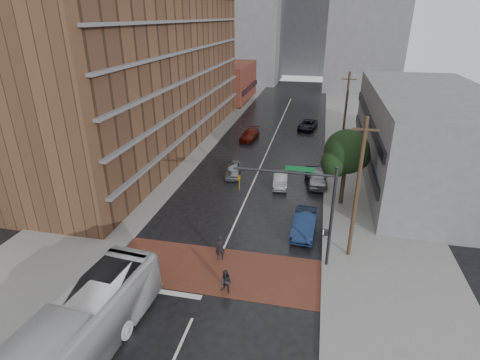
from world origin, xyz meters
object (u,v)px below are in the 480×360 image
Objects in this scene: transit_bus at (70,342)px; car_travel_b at (280,180)px; car_parked_mid at (315,178)px; car_parked_far at (317,177)px; suv_travel at (308,125)px; car_travel_c at (250,135)px; car_travel_a at (233,170)px; pedestrian_a at (220,248)px; pedestrian_b at (226,282)px; car_parked_near at (304,223)px.

transit_bus reaches higher than car_travel_b.
car_parked_mid is 0.89× the size of car_parked_far.
car_parked_far reaches higher than suv_travel.
car_travel_a is at bearing -81.34° from car_travel_c.
transit_bus is 26.52m from car_parked_far.
car_travel_c is (1.30, 37.36, -1.03)m from transit_bus.
transit_bus reaches higher than suv_travel.
car_travel_a is 0.79× the size of suv_travel.
pedestrian_a is 13.35m from car_travel_b.
pedestrian_b is 0.33× the size of car_parked_near.
car_travel_c is at bearing 84.72° from pedestrian_a.
pedestrian_a is 15.46m from car_parked_mid.
car_parked_far is at bearing -48.60° from car_travel_c.
suv_travel is at bearing 47.82° from car_travel_c.
car_parked_near is 1.03× the size of car_parked_far.
suv_travel reaches higher than car_travel_b.
car_parked_far reaches higher than car_parked_mid.
car_parked_near reaches higher than car_travel_c.
transit_bus is 2.64× the size of car_travel_c.
car_travel_a is at bearing 132.32° from car_parked_near.
car_parked_mid is at bearing 94.75° from pedestrian_b.
pedestrian_a reaches higher than car_parked_far.
car_parked_far reaches higher than pedestrian_b.
transit_bus reaches higher than car_travel_c.
pedestrian_b is 18.13m from car_parked_mid.
car_parked_near reaches higher than car_travel_a.
pedestrian_b reaches higher than suv_travel.
car_parked_far is (0.23, 0.00, 0.19)m from car_parked_mid.
transit_bus is 24.72m from car_travel_a.
transit_bus is 17.86m from car_parked_near.
suv_travel reaches higher than car_travel_a.
pedestrian_a is at bearing -117.45° from car_parked_far.
car_parked_near is at bearing -77.87° from suv_travel.
suv_travel is 29.33m from car_parked_near.
car_parked_near reaches higher than car_travel_b.
pedestrian_a is 1.16× the size of pedestrian_b.
car_travel_b is 3.52m from car_parked_mid.
car_travel_a reaches higher than car_parked_mid.
car_travel_c is (-5.85, 14.28, 0.03)m from car_travel_b.
car_travel_b is 0.85× the size of car_travel_c.
suv_travel is (6.83, 19.48, 0.02)m from car_travel_a.
pedestrian_a is at bearing -88.57° from car_travel_a.
car_travel_a is at bearing -99.52° from suv_travel.
car_travel_c is 1.11× the size of car_parked_mid.
suv_travel is (8.77, 44.10, -1.01)m from transit_bus.
pedestrian_b is at bearing -109.82° from car_parked_far.
transit_bus is at bearing -120.87° from car_parked_near.
car_travel_c is 10.07m from suv_travel.
transit_bus is 8.89m from pedestrian_b.
car_parked_mid is at bearing -75.32° from suv_travel.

